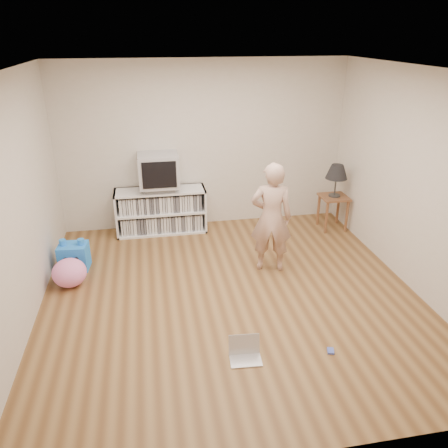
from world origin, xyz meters
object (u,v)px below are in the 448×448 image
dvd_deck (160,188)px  plush_blue (74,256)px  laptop (245,352)px  media_unit (161,210)px  table_lamp (337,172)px  person (271,218)px  crt_tv (159,170)px  plush_pink (69,273)px  side_table (333,204)px

dvd_deck → plush_blue: bearing=-140.6°
laptop → media_unit: bearing=105.8°
table_lamp → person: person is taller
dvd_deck → laptop: bearing=-78.2°
dvd_deck → crt_tv: bearing=-90.0°
media_unit → crt_tv: size_ratio=2.33×
plush_pink → dvd_deck: bearing=49.7°
crt_tv → table_lamp: size_ratio=1.17×
media_unit → crt_tv: crt_tv is taller
media_unit → person: person is taller
crt_tv → plush_blue: bearing=-140.7°
side_table → plush_blue: 4.00m
table_lamp → plush_pink: 4.15m
table_lamp → plush_pink: bearing=-164.8°
plush_blue → crt_tv: bearing=44.7°
person → plush_pink: 2.64m
laptop → plush_pink: size_ratio=0.77×
media_unit → side_table: 2.75m
dvd_deck → table_lamp: table_lamp is taller
crt_tv → side_table: (2.72, -0.37, -0.60)m
dvd_deck → side_table: 2.76m
media_unit → plush_pink: (-1.22, -1.45, -0.17)m
laptop → plush_blue: size_ratio=0.75×
crt_tv → side_table: size_ratio=1.09×
side_table → laptop: (-2.07, -2.76, -0.36)m
dvd_deck → table_lamp: size_ratio=0.87×
person → laptop: person is taller
laptop → plush_blue: (-1.87, 2.13, 0.13)m
side_table → plush_blue: (-3.94, -0.63, -0.23)m
plush_pink → table_lamp: bearing=15.2°
media_unit → table_lamp: bearing=-8.1°
table_lamp → plush_pink: table_lamp is taller
side_table → table_lamp: 0.53m
media_unit → table_lamp: (2.72, -0.39, 0.59)m
dvd_deck → side_table: bearing=-7.7°
media_unit → laptop: 3.22m
person → plush_blue: (-2.58, 0.46, -0.56)m
crt_tv → person: (1.36, -1.46, -0.28)m
person → laptop: size_ratio=4.56×
media_unit → plush_pink: media_unit is taller
side_table → laptop: size_ratio=1.69×
person → plush_blue: person is taller
laptop → dvd_deck: bearing=105.9°
crt_tv → side_table: bearing=-7.7°
plush_blue → plush_pink: (0.00, -0.44, -0.00)m
plush_pink → person: bearing=-0.6°
person → laptop: (-0.71, -1.66, -0.68)m
dvd_deck → laptop: (0.65, -3.13, -0.68)m
crt_tv → table_lamp: crt_tv is taller
dvd_deck → person: person is taller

